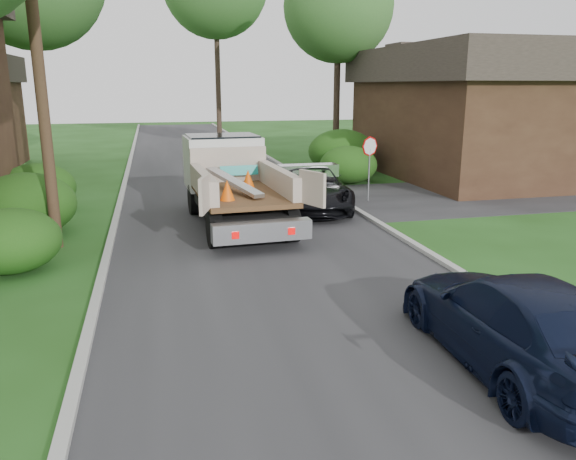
% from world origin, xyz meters
% --- Properties ---
extents(ground, '(120.00, 120.00, 0.00)m').
position_xyz_m(ground, '(0.00, 0.00, 0.00)').
color(ground, '#1D4413').
rests_on(ground, ground).
extents(road, '(8.00, 90.00, 0.02)m').
position_xyz_m(road, '(0.00, 10.00, 0.00)').
color(road, '#28282B').
rests_on(road, ground).
extents(side_street, '(16.00, 7.00, 0.02)m').
position_xyz_m(side_street, '(12.00, 9.00, 0.01)').
color(side_street, '#28282B').
rests_on(side_street, ground).
extents(curb_left, '(0.20, 90.00, 0.12)m').
position_xyz_m(curb_left, '(-4.10, 10.00, 0.06)').
color(curb_left, '#9E9E99').
rests_on(curb_left, ground).
extents(curb_right, '(0.20, 90.00, 0.12)m').
position_xyz_m(curb_right, '(4.10, 10.00, 0.06)').
color(curb_right, '#9E9E99').
rests_on(curb_right, ground).
extents(stop_sign, '(0.71, 0.32, 2.48)m').
position_xyz_m(stop_sign, '(5.20, 9.00, 1.78)').
color(stop_sign, slate).
rests_on(stop_sign, ground).
extents(utility_pole, '(2.42, 1.25, 10.00)m').
position_xyz_m(utility_pole, '(-5.48, 4.98, 5.17)').
color(utility_pole, '#382619').
rests_on(utility_pole, ground).
extents(house_right, '(9.72, 12.96, 6.20)m').
position_xyz_m(house_right, '(13.00, 14.00, 3.16)').
color(house_right, '#362116').
rests_on(house_right, ground).
extents(hedge_left_a, '(2.34, 2.34, 1.53)m').
position_xyz_m(hedge_left_a, '(-6.20, 3.00, 0.77)').
color(hedge_left_a, '#114710').
rests_on(hedge_left_a, ground).
extents(hedge_left_b, '(2.86, 2.86, 1.87)m').
position_xyz_m(hedge_left_b, '(-6.50, 6.50, 0.94)').
color(hedge_left_b, '#114710').
rests_on(hedge_left_b, ground).
extents(hedge_left_c, '(2.60, 2.60, 1.70)m').
position_xyz_m(hedge_left_c, '(-6.80, 10.00, 0.85)').
color(hedge_left_c, '#114710').
rests_on(hedge_left_c, ground).
extents(hedge_right_a, '(2.60, 2.60, 1.70)m').
position_xyz_m(hedge_right_a, '(5.80, 13.00, 0.85)').
color(hedge_right_a, '#114710').
rests_on(hedge_right_a, ground).
extents(hedge_right_b, '(3.38, 3.38, 2.21)m').
position_xyz_m(hedge_right_b, '(6.50, 16.00, 1.10)').
color(hedge_right_b, '#114710').
rests_on(hedge_right_b, ground).
extents(tree_right_far, '(6.00, 6.00, 11.50)m').
position_xyz_m(tree_right_far, '(7.50, 20.00, 8.48)').
color(tree_right_far, '#2D2119').
rests_on(tree_right_far, ground).
extents(flatbed_truck, '(3.31, 7.18, 2.67)m').
position_xyz_m(flatbed_truck, '(-0.36, 7.36, 1.45)').
color(flatbed_truck, black).
rests_on(flatbed_truck, ground).
extents(black_pickup, '(3.42, 5.84, 1.53)m').
position_xyz_m(black_pickup, '(2.65, 8.17, 0.76)').
color(black_pickup, black).
rests_on(black_pickup, ground).
extents(navy_suv, '(2.34, 5.25, 1.50)m').
position_xyz_m(navy_suv, '(2.60, -3.89, 0.75)').
color(navy_suv, black).
rests_on(navy_suv, ground).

